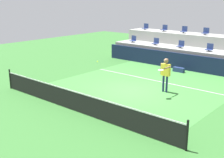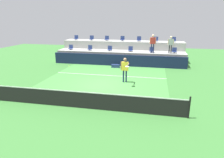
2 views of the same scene
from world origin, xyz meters
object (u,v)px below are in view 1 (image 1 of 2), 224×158
(stadium_chair_lower_mid_right, at_px, (209,48))
(equipment_bag, at_px, (179,70))
(stadium_chair_upper_mid_left, at_px, (184,30))
(stadium_chair_upper_center, at_px, (206,32))
(tennis_player, at_px, (165,72))
(stadium_chair_lower_far_left, at_px, (133,39))
(stadium_chair_lower_left, at_px, (156,42))
(stadium_chair_lower_mid_left, at_px, (181,45))
(stadium_chair_upper_left, at_px, (164,29))
(stadium_chair_upper_far_left, at_px, (145,27))
(tennis_ball, at_px, (97,62))

(stadium_chair_lower_mid_right, distance_m, equipment_bag, 2.66)
(stadium_chair_upper_mid_left, bearing_deg, stadium_chair_upper_center, 0.00)
(stadium_chair_upper_mid_left, bearing_deg, tennis_player, -68.20)
(stadium_chair_lower_far_left, relative_size, stadium_chair_lower_mid_right, 1.00)
(stadium_chair_lower_left, relative_size, stadium_chair_lower_mid_left, 1.00)
(stadium_chair_upper_mid_left, distance_m, equipment_bag, 4.71)
(stadium_chair_lower_mid_right, bearing_deg, stadium_chair_upper_mid_left, 147.93)
(stadium_chair_lower_mid_right, bearing_deg, equipment_bag, -119.51)
(tennis_player, relative_size, equipment_bag, 2.36)
(stadium_chair_lower_mid_left, distance_m, stadium_chair_upper_left, 3.19)
(stadium_chair_upper_far_left, bearing_deg, stadium_chair_lower_left, -39.23)
(tennis_player, relative_size, tennis_ball, 26.33)
(stadium_chair_upper_mid_left, bearing_deg, stadium_chair_lower_mid_left, -67.81)
(stadium_chair_lower_mid_right, relative_size, stadium_chair_upper_center, 1.00)
(stadium_chair_upper_left, bearing_deg, stadium_chair_upper_mid_left, 0.00)
(tennis_ball, relative_size, equipment_bag, 0.09)
(stadium_chair_lower_mid_left, xyz_separation_m, stadium_chair_upper_far_left, (-4.33, 1.80, 0.85))
(equipment_bag, bearing_deg, stadium_chair_upper_center, 89.85)
(stadium_chair_lower_mid_right, relative_size, stadium_chair_upper_mid_left, 1.00)
(stadium_chair_upper_left, height_order, equipment_bag, stadium_chair_upper_left)
(stadium_chair_upper_center, distance_m, equipment_bag, 4.38)
(stadium_chair_lower_far_left, height_order, equipment_bag, stadium_chair_lower_far_left)
(stadium_chair_upper_far_left, height_order, stadium_chair_upper_center, same)
(tennis_player, bearing_deg, stadium_chair_lower_mid_right, 93.55)
(stadium_chair_lower_left, bearing_deg, tennis_ball, -83.45)
(stadium_chair_lower_mid_right, xyz_separation_m, tennis_ball, (-3.41, -7.41, -0.20))
(stadium_chair_upper_far_left, bearing_deg, tennis_player, -49.98)
(stadium_chair_upper_mid_left, relative_size, tennis_ball, 7.65)
(tennis_player, bearing_deg, stadium_chair_upper_center, 100.56)
(tennis_player, bearing_deg, tennis_ball, -164.74)
(stadium_chair_lower_mid_left, height_order, stadium_chair_upper_center, stadium_chair_upper_center)
(stadium_chair_lower_left, height_order, stadium_chair_upper_mid_left, stadium_chair_upper_mid_left)
(stadium_chair_lower_left, height_order, tennis_player, tennis_player)
(stadium_chair_upper_left, xyz_separation_m, stadium_chair_upper_mid_left, (1.75, 0.00, 0.00))
(stadium_chair_lower_left, height_order, tennis_ball, stadium_chair_lower_left)
(tennis_ball, bearing_deg, stadium_chair_lower_mid_right, 65.29)
(stadium_chair_lower_far_left, xyz_separation_m, tennis_ball, (3.00, -7.41, -0.20))
(stadium_chair_lower_mid_right, xyz_separation_m, stadium_chair_upper_left, (-4.63, 1.80, 0.85))
(stadium_chair_lower_far_left, relative_size, stadium_chair_upper_mid_left, 1.00)
(stadium_chair_lower_far_left, relative_size, stadium_chair_upper_far_left, 1.00)
(tennis_ball, bearing_deg, stadium_chair_upper_far_left, 108.35)
(stadium_chair_upper_mid_left, bearing_deg, stadium_chair_upper_left, 180.00)
(stadium_chair_upper_left, bearing_deg, stadium_chair_upper_center, 0.00)
(stadium_chair_upper_far_left, distance_m, tennis_ball, 9.76)
(stadium_chair_lower_far_left, xyz_separation_m, equipment_bag, (5.27, -2.01, -1.31))
(tennis_ball, bearing_deg, tennis_player, 15.26)
(tennis_player, bearing_deg, equipment_bag, 109.36)
(stadium_chair_upper_far_left, height_order, equipment_bag, stadium_chair_upper_far_left)
(stadium_chair_lower_mid_right, bearing_deg, stadium_chair_upper_left, 158.74)
(stadium_chair_lower_far_left, height_order, tennis_ball, stadium_chair_lower_far_left)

